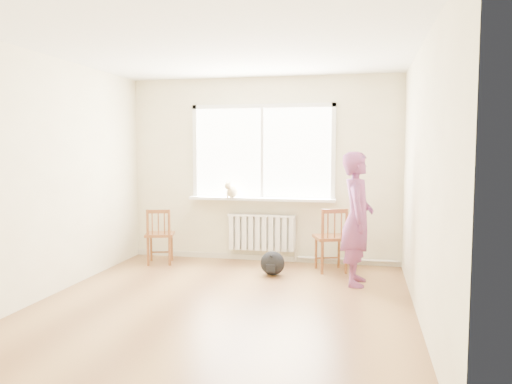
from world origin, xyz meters
The scene contains 13 objects.
floor centered at (0.00, 0.00, 0.00)m, with size 4.50×4.50×0.00m, color #9B6E3F.
ceiling centered at (0.00, 0.00, 2.70)m, with size 4.50×4.50×0.00m, color white.
back_wall centered at (0.00, 2.25, 1.35)m, with size 4.00×0.01×2.70m, color beige.
window centered at (0.00, 2.22, 1.66)m, with size 2.12×0.05×1.42m.
windowsill centered at (0.00, 2.14, 0.93)m, with size 2.15×0.22×0.04m, color white.
radiator centered at (0.00, 2.16, 0.44)m, with size 1.00×0.12×0.55m.
heating_pipe centered at (1.25, 2.19, 0.08)m, with size 0.04×0.04×1.40m, color silver.
baseboard centered at (0.00, 2.23, 0.04)m, with size 4.00×0.03×0.08m, color beige.
chair_left centered at (-1.40, 1.69, 0.41)m, with size 0.49×0.47×0.81m.
chair_right centered at (1.05, 1.75, 0.44)m, with size 0.54×0.53×0.87m.
person centered at (1.39, 1.19, 0.81)m, with size 0.59×0.39×1.63m, color #C44149.
cat centered at (-0.42, 2.06, 1.05)m, with size 0.23×0.36×0.25m.
backpack centered at (0.30, 1.40, 0.16)m, with size 0.32×0.24×0.32m, color black.
Camera 1 is at (1.45, -4.95, 1.67)m, focal length 35.00 mm.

